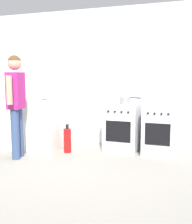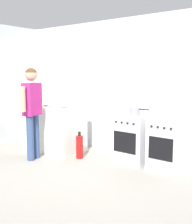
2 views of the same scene
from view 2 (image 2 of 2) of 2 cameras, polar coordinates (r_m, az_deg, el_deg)
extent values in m
plane|color=gray|center=(4.22, -8.01, -14.06)|extent=(8.00, 8.00, 0.00)
cube|color=silver|center=(5.46, 6.60, 5.02)|extent=(6.00, 0.10, 2.60)
cube|color=silver|center=(5.83, -8.90, -3.26)|extent=(1.30, 0.70, 0.90)
cube|color=silver|center=(5.09, 7.65, -5.19)|extent=(0.58, 0.60, 0.85)
cube|color=black|center=(4.84, 5.81, -6.16)|extent=(0.43, 0.01, 0.36)
cylinder|color=black|center=(4.97, 5.75, -0.52)|extent=(0.19, 0.19, 0.01)
cylinder|color=black|center=(4.84, 8.36, -0.80)|extent=(0.19, 0.19, 0.01)
cylinder|color=black|center=(5.18, 7.16, -0.21)|extent=(0.19, 0.19, 0.01)
cylinder|color=black|center=(5.05, 9.71, -0.47)|extent=(0.19, 0.19, 0.01)
cylinder|color=black|center=(4.85, 4.07, -1.99)|extent=(0.04, 0.02, 0.04)
cylinder|color=black|center=(4.79, 5.22, -2.13)|extent=(0.04, 0.02, 0.04)
cylinder|color=black|center=(4.73, 6.41, -2.28)|extent=(0.04, 0.02, 0.04)
cylinder|color=black|center=(4.67, 7.62, -2.43)|extent=(0.04, 0.02, 0.04)
cube|color=silver|center=(4.80, 14.53, -6.18)|extent=(0.54, 0.60, 0.85)
cube|color=black|center=(4.53, 12.97, -7.29)|extent=(0.41, 0.01, 0.36)
cylinder|color=black|center=(4.66, 12.75, -1.27)|extent=(0.17, 0.17, 0.01)
cylinder|color=black|center=(4.56, 15.52, -1.56)|extent=(0.17, 0.17, 0.01)
cylinder|color=black|center=(4.87, 13.96, -0.90)|extent=(0.17, 0.17, 0.01)
cylinder|color=black|center=(4.78, 16.62, -1.17)|extent=(0.17, 0.17, 0.01)
cylinder|color=black|center=(4.52, 11.19, -2.87)|extent=(0.04, 0.02, 0.04)
cylinder|color=black|center=(4.47, 12.43, -3.02)|extent=(0.04, 0.02, 0.04)
cylinder|color=black|center=(4.43, 13.69, -3.17)|extent=(0.04, 0.02, 0.04)
cylinder|color=black|center=(4.39, 14.98, -3.32)|extent=(0.04, 0.02, 0.04)
cylinder|color=gray|center=(4.88, 7.88, 0.13)|extent=(0.19, 0.19, 0.13)
cylinder|color=black|center=(4.79, 9.80, 0.50)|extent=(0.18, 0.02, 0.02)
cube|color=silver|center=(5.59, -8.35, 0.98)|extent=(0.22, 0.16, 0.01)
cube|color=black|center=(5.55, -6.61, 0.99)|extent=(0.11, 0.08, 0.01)
cube|color=silver|center=(5.77, -9.27, 1.17)|extent=(0.14, 0.05, 0.01)
cube|color=black|center=(5.85, -10.17, 1.27)|extent=(0.11, 0.03, 0.01)
cylinder|color=#384C7A|center=(5.21, -13.21, -5.20)|extent=(0.13, 0.13, 0.82)
cylinder|color=#384C7A|center=(5.33, -12.14, -4.86)|extent=(0.13, 0.13, 0.82)
cube|color=#B7267A|center=(5.16, -12.91, 2.56)|extent=(0.27, 0.38, 0.58)
cylinder|color=tan|center=(4.97, -14.61, 2.54)|extent=(0.09, 0.09, 0.44)
cylinder|color=tan|center=(5.35, -11.34, 3.01)|extent=(0.09, 0.09, 0.44)
sphere|color=tan|center=(5.14, -13.06, 7.36)|extent=(0.22, 0.22, 0.22)
sphere|color=brown|center=(5.14, -13.07, 7.58)|extent=(0.21, 0.21, 0.21)
cylinder|color=red|center=(5.25, -3.38, -7.12)|extent=(0.13, 0.13, 0.42)
cylinder|color=black|center=(5.19, -3.40, -4.46)|extent=(0.05, 0.05, 0.08)
cube|color=silver|center=(6.77, -11.57, 2.95)|extent=(0.48, 0.44, 2.00)
camera|label=1|loc=(1.37, -74.73, -6.89)|focal=45.00mm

